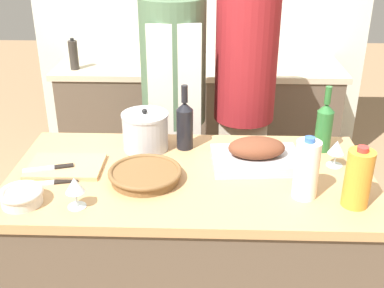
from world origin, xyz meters
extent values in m
cube|color=brown|center=(0.00, 0.00, 0.43)|extent=(1.46, 0.76, 0.86)
cube|color=tan|center=(0.00, 0.00, 0.88)|extent=(1.51, 0.78, 0.04)
cube|color=brown|center=(0.00, 1.58, 0.43)|extent=(1.95, 0.58, 0.87)
cube|color=beige|center=(0.00, 1.58, 0.89)|extent=(2.01, 0.60, 0.04)
cube|color=silver|center=(0.00, 1.93, 1.27)|extent=(2.51, 0.10, 2.55)
cube|color=#BCBCC1|center=(0.28, 0.09, 0.92)|extent=(0.39, 0.28, 0.04)
ellipsoid|color=brown|center=(0.28, 0.09, 0.98)|extent=(0.25, 0.17, 0.09)
cylinder|color=brown|center=(-0.18, -0.06, 0.92)|extent=(0.28, 0.28, 0.04)
torus|color=brown|center=(-0.18, -0.06, 0.94)|extent=(0.30, 0.30, 0.02)
cube|color=tan|center=(-0.53, 0.03, 0.90)|extent=(0.31, 0.22, 0.02)
cylinder|color=#B7B7BC|center=(-0.22, 0.23, 0.98)|extent=(0.21, 0.21, 0.16)
cylinder|color=#B7B7BC|center=(-0.22, 0.23, 1.06)|extent=(0.21, 0.21, 0.01)
sphere|color=black|center=(-0.22, 0.23, 1.08)|extent=(0.02, 0.02, 0.02)
cylinder|color=beige|center=(-0.62, -0.25, 0.92)|extent=(0.15, 0.15, 0.05)
torus|color=beige|center=(-0.62, -0.25, 0.94)|extent=(0.16, 0.16, 0.02)
cylinder|color=orange|center=(0.61, -0.22, 1.01)|extent=(0.10, 0.10, 0.22)
cylinder|color=red|center=(0.61, -0.22, 1.13)|extent=(0.04, 0.04, 0.02)
cylinder|color=white|center=(0.44, -0.16, 1.01)|extent=(0.09, 0.09, 0.23)
cylinder|color=#3360B2|center=(0.44, -0.16, 1.13)|extent=(0.04, 0.04, 0.02)
cylinder|color=#28662D|center=(0.59, 0.24, 0.99)|extent=(0.07, 0.07, 0.19)
cone|color=#28662D|center=(0.59, 0.24, 1.10)|extent=(0.07, 0.07, 0.04)
cylinder|color=#28662D|center=(0.59, 0.24, 1.16)|extent=(0.03, 0.03, 0.08)
cylinder|color=black|center=(-0.04, 0.24, 0.99)|extent=(0.08, 0.08, 0.19)
cone|color=black|center=(-0.04, 0.24, 1.10)|extent=(0.08, 0.08, 0.04)
cylinder|color=black|center=(-0.04, 0.24, 1.16)|extent=(0.03, 0.03, 0.08)
cylinder|color=silver|center=(-0.41, -0.27, 0.90)|extent=(0.07, 0.07, 0.00)
cylinder|color=silver|center=(-0.41, -0.27, 0.93)|extent=(0.01, 0.01, 0.06)
cone|color=silver|center=(-0.41, -0.27, 0.99)|extent=(0.07, 0.07, 0.06)
cylinder|color=silver|center=(0.61, 0.09, 0.90)|extent=(0.07, 0.07, 0.00)
cylinder|color=silver|center=(0.61, 0.09, 0.93)|extent=(0.01, 0.01, 0.06)
cone|color=silver|center=(0.61, 0.09, 0.98)|extent=(0.07, 0.07, 0.06)
cube|color=#B7B7BC|center=(-0.62, -0.12, 0.90)|extent=(0.16, 0.07, 0.01)
cube|color=black|center=(-0.50, -0.09, 0.90)|extent=(0.10, 0.05, 0.01)
cube|color=#B7B7BC|center=(-0.63, -0.02, 0.92)|extent=(0.13, 0.07, 0.01)
cube|color=black|center=(-0.53, 0.01, 0.92)|extent=(0.08, 0.05, 0.01)
cylinder|color=#332D28|center=(-0.85, 1.43, 1.00)|extent=(0.06, 0.06, 0.20)
cylinder|color=black|center=(-0.85, 1.43, 1.11)|extent=(0.03, 0.03, 0.02)
cylinder|color=#B28E2D|center=(0.39, 1.49, 0.99)|extent=(0.07, 0.07, 0.17)
cylinder|color=black|center=(0.39, 1.49, 1.08)|extent=(0.03, 0.03, 0.02)
cube|color=beige|center=(-0.13, 0.79, 0.41)|extent=(0.30, 0.22, 0.81)
cylinder|color=#4C6B4C|center=(-0.13, 0.79, 1.15)|extent=(0.36, 0.36, 0.68)
cube|color=silver|center=(-0.11, 0.62, 0.96)|extent=(0.28, 0.04, 0.86)
cube|color=beige|center=(0.27, 0.80, 0.41)|extent=(0.28, 0.21, 0.82)
cylinder|color=maroon|center=(0.27, 0.80, 1.16)|extent=(0.34, 0.34, 0.68)
camera|label=1|loc=(0.06, -1.75, 1.87)|focal=45.00mm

